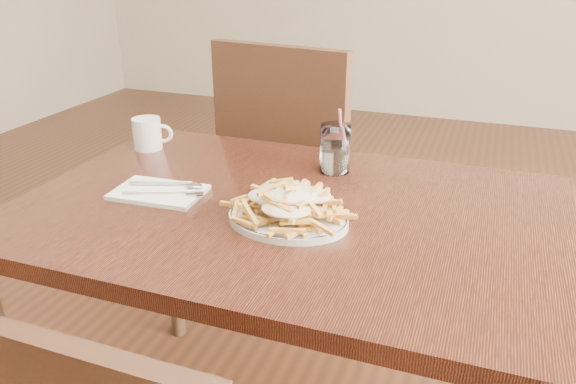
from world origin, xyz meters
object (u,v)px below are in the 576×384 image
at_px(fries_plate, 288,219).
at_px(coffee_mug, 148,134).
at_px(chair_far, 296,169).
at_px(water_glass, 335,151).
at_px(table, 289,237).
at_px(loaded_fries, 288,199).

relative_size(fries_plate, coffee_mug, 2.41).
distance_m(chair_far, water_glass, 0.53).
xyz_separation_m(table, chair_far, (-0.21, 0.64, -0.10)).
bearing_deg(coffee_mug, water_glass, 1.29).
bearing_deg(coffee_mug, fries_plate, -29.68).
relative_size(fries_plate, loaded_fries, 1.00).
xyz_separation_m(chair_far, coffee_mug, (-0.30, -0.42, 0.22)).
relative_size(chair_far, water_glass, 6.04).
bearing_deg(coffee_mug, table, -23.84).
height_order(water_glass, coffee_mug, water_glass).
xyz_separation_m(chair_far, loaded_fries, (0.24, -0.72, 0.23)).
xyz_separation_m(table, water_glass, (0.04, 0.24, 0.13)).
distance_m(table, fries_plate, 0.12).
distance_m(fries_plate, loaded_fries, 0.05).
height_order(fries_plate, loaded_fries, loaded_fries).
relative_size(chair_far, loaded_fries, 3.82).
bearing_deg(chair_far, loaded_fries, -71.88).
bearing_deg(fries_plate, table, 108.56).
height_order(table, water_glass, water_glass).
height_order(table, chair_far, chair_far).
bearing_deg(coffee_mug, loaded_fries, -29.68).
xyz_separation_m(fries_plate, loaded_fries, (-0.00, 0.00, 0.05)).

